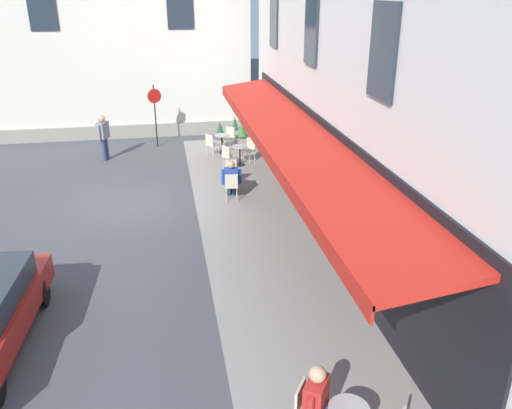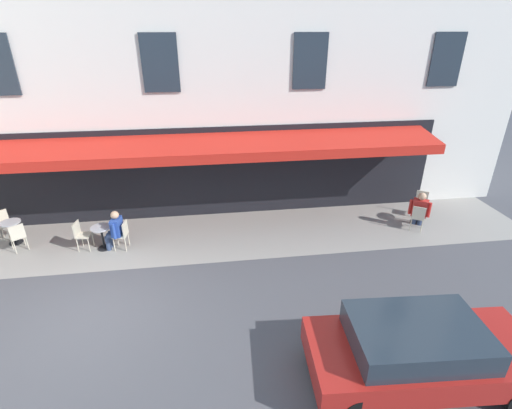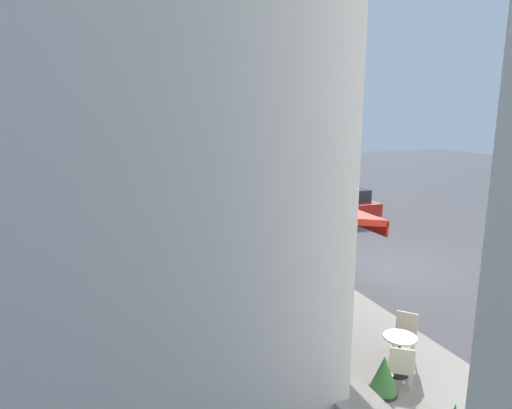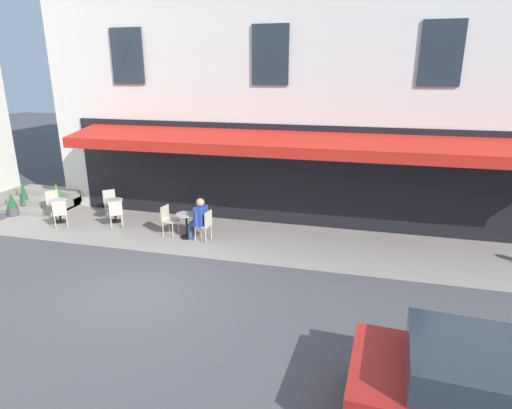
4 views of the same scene
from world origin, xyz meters
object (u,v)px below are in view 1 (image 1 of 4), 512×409
cafe_table_mid_terrace (222,141)px  seated_patron_in_red (321,402)px  cafe_table_far_end (231,179)px  no_parking_sign (155,105)px  cafe_chair_cream_facing_street (228,155)px  potted_plant_under_sign (242,135)px  potted_plant_entrance_left (220,131)px  cafe_chair_cream_kerbside (211,143)px  seated_companion_in_blue (231,178)px  cafe_chair_cream_near_door (306,406)px  cafe_chair_cream_corner_right (250,147)px  walking_pedestrian_in_grey (103,134)px  cafe_chair_cream_corner_left (231,171)px  cafe_chair_cream_back_row (229,136)px  cafe_table_near_entrance (240,153)px  potted_plant_by_steps (235,127)px  cafe_chair_cream_by_window (231,184)px

cafe_table_mid_terrace → seated_patron_in_red: bearing=178.8°
cafe_table_far_end → no_parking_sign: bearing=21.5°
cafe_chair_cream_facing_street → seated_patron_in_red: size_ratio=0.69×
cafe_table_mid_terrace → potted_plant_under_sign: bearing=-49.8°
seated_patron_in_red → potted_plant_entrance_left: seated_patron_in_red is taller
cafe_chair_cream_kerbside → seated_companion_in_blue: 4.59m
cafe_chair_cream_near_door → cafe_chair_cream_corner_right: bearing=-6.1°
walking_pedestrian_in_grey → cafe_chair_cream_corner_left: bearing=-130.6°
cafe_chair_cream_back_row → seated_patron_in_red: 15.34m
walking_pedestrian_in_grey → cafe_chair_cream_back_row: bearing=-82.6°
cafe_chair_cream_corner_right → seated_companion_in_blue: size_ratio=0.71×
walking_pedestrian_in_grey → potted_plant_under_sign: 5.69m
cafe_table_near_entrance → cafe_chair_cream_kerbside: bearing=35.9°
cafe_chair_cream_kerbside → walking_pedestrian_in_grey: bearing=86.2°
walking_pedestrian_in_grey → no_parking_sign: 2.65m
cafe_table_near_entrance → potted_plant_by_steps: potted_plant_by_steps is taller
cafe_chair_cream_corner_left → no_parking_sign: bearing=24.4°
cafe_chair_cream_corner_left → potted_plant_by_steps: (6.07, -1.00, -0.04)m
cafe_chair_cream_back_row → no_parking_sign: no_parking_sign is taller
cafe_chair_cream_corner_left → seated_patron_in_red: seated_patron_in_red is taller
cafe_table_far_end → no_parking_sign: 6.57m
cafe_chair_cream_near_door → no_parking_sign: no_parking_sign is taller
cafe_table_far_end → cafe_chair_cream_by_window: size_ratio=0.82×
cafe_table_far_end → seated_companion_in_blue: seated_companion_in_blue is taller
cafe_chair_cream_near_door → potted_plant_by_steps: bearing=-4.5°
cafe_table_far_end → walking_pedestrian_in_grey: (4.45, 4.38, 0.55)m
cafe_chair_cream_near_door → walking_pedestrian_in_grey: size_ratio=0.51×
cafe_table_mid_terrace → no_parking_sign: no_parking_sign is taller
cafe_chair_cream_back_row → walking_pedestrian_in_grey: walking_pedestrian_in_grey is taller
cafe_table_near_entrance → cafe_chair_cream_by_window: cafe_chair_cream_by_window is taller
cafe_table_mid_terrace → cafe_table_far_end: same height
cafe_chair_cream_by_window → potted_plant_under_sign: bearing=-12.0°
seated_companion_in_blue → potted_plant_entrance_left: 7.01m
cafe_chair_cream_facing_street → potted_plant_under_sign: potted_plant_under_sign is taller
cafe_chair_cream_corner_right → cafe_table_far_end: size_ratio=1.21×
cafe_table_mid_terrace → cafe_chair_cream_back_row: bearing=-36.5°
cafe_chair_cream_corner_right → walking_pedestrian_in_grey: (1.16, 5.55, 0.49)m
cafe_chair_cream_corner_left → potted_plant_by_steps: bearing=-9.4°
walking_pedestrian_in_grey → no_parking_sign: bearing=-52.5°
cafe_table_mid_terrace → cafe_chair_cream_by_window: size_ratio=0.82×
cafe_chair_cream_facing_street → cafe_table_mid_terrace: size_ratio=1.21×
cafe_chair_cream_kerbside → seated_companion_in_blue: bearing=-177.7°
potted_plant_by_steps → cafe_chair_cream_corner_left: bearing=170.6°
cafe_table_near_entrance → potted_plant_entrance_left: (3.72, 0.33, -0.09)m
cafe_table_near_entrance → cafe_chair_cream_by_window: size_ratio=0.82×
cafe_table_near_entrance → cafe_chair_cream_facing_street: cafe_chair_cream_facing_street is taller
potted_plant_entrance_left → potted_plant_by_steps: size_ratio=0.79×
cafe_chair_cream_back_row → seated_companion_in_blue: size_ratio=0.71×
cafe_chair_cream_corner_left → seated_companion_in_blue: bearing=173.2°
cafe_chair_cream_corner_left → no_parking_sign: size_ratio=0.35×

